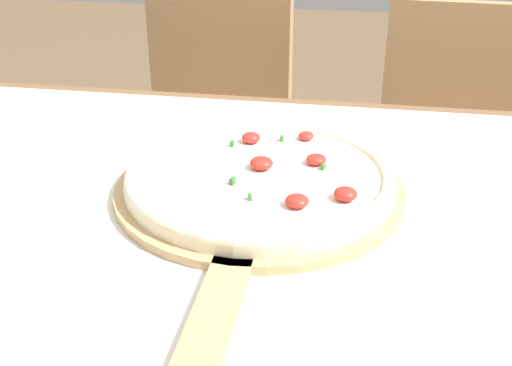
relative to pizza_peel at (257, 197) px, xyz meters
name	(u,v)px	position (x,y,z in m)	size (l,w,h in m)	color
dining_table	(292,306)	(0.06, -0.08, -0.11)	(1.46, 1.02, 0.77)	brown
towel_cloth	(294,240)	(0.06, -0.08, -0.01)	(1.38, 0.94, 0.00)	silver
pizza_peel	(257,197)	(0.00, 0.00, 0.00)	(0.39, 0.63, 0.01)	tan
pizza	(260,176)	(0.00, 0.02, 0.02)	(0.36, 0.36, 0.04)	beige
chair_left	(210,146)	(-0.25, 0.75, -0.27)	(0.44, 0.44, 0.88)	tan
chair_right	(453,163)	(0.36, 0.75, -0.27)	(0.43, 0.43, 0.88)	tan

